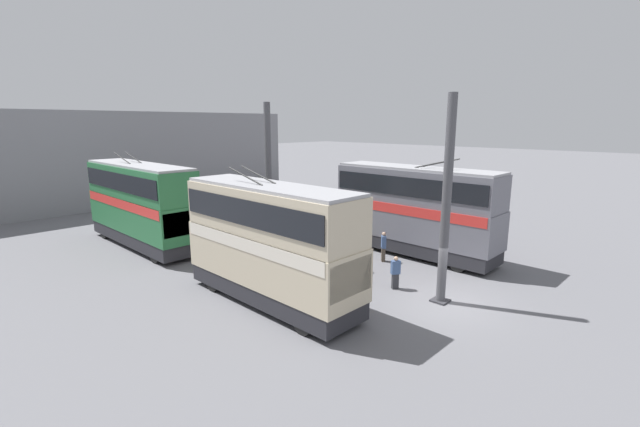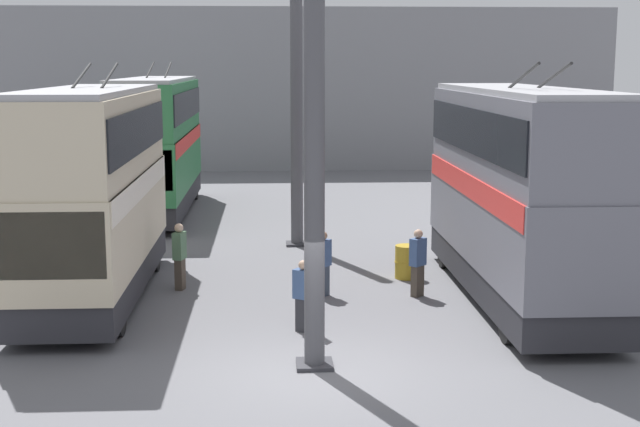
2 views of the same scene
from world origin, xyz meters
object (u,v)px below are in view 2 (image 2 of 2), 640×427
person_aisle_foreground (303,294)px  oil_drum (407,262)px  bus_right_mid (91,182)px  person_by_left_row (418,261)px  bus_right_far (157,138)px  person_by_right_row (180,255)px  bus_left_far (519,182)px  person_aisle_midway (323,262)px

person_aisle_foreground → oil_drum: person_aisle_foreground is taller
bus_right_mid → person_by_left_row: 8.34m
person_aisle_foreground → bus_right_far: bearing=-129.8°
person_by_right_row → person_aisle_foreground: bearing=144.2°
person_by_left_row → person_by_right_row: 6.15m
bus_left_far → person_by_left_row: bus_left_far is taller
bus_left_far → oil_drum: bus_left_far is taller
oil_drum → bus_right_mid: bearing=102.1°
bus_right_far → bus_left_far: bearing=-142.0°
person_by_right_row → oil_drum: bearing=-155.9°
bus_left_far → bus_right_mid: 10.48m
person_by_left_row → person_aisle_midway: (0.16, 2.38, -0.04)m
oil_drum → person_aisle_foreground: bearing=147.8°
bus_right_far → person_aisle_foreground: 16.73m
bus_left_far → person_aisle_midway: (0.62, 4.76, -2.09)m
person_aisle_foreground → oil_drum: 5.64m
person_aisle_foreground → person_by_right_row: (3.84, 3.07, 0.09)m
bus_right_far → oil_drum: 13.91m
person_aisle_midway → oil_drum: (1.76, -2.39, -0.42)m
bus_left_far → person_aisle_midway: size_ratio=6.05×
bus_left_far → oil_drum: 4.19m
bus_right_mid → person_by_right_row: bearing=-67.9°
person_by_left_row → person_by_right_row: size_ratio=0.98×
bus_left_far → person_by_right_row: (1.47, 8.44, -2.04)m
bus_left_far → bus_right_far: size_ratio=0.95×
bus_right_far → person_aisle_midway: (-12.79, -5.70, -2.11)m
person_aisle_foreground → oil_drum: bearing=-179.9°
person_by_right_row → oil_drum: 6.16m
person_by_right_row → oil_drum: size_ratio=1.91×
bus_right_mid → bus_left_far: bearing=-93.6°
bus_left_far → oil_drum: size_ratio=10.98×
bus_right_mid → bus_right_far: (12.76, -0.00, 0.03)m
bus_right_far → person_by_left_row: size_ratio=6.14×
bus_right_mid → person_aisle_foreground: (-3.02, -5.09, -2.12)m
bus_right_mid → person_aisle_midway: size_ratio=5.46×
bus_right_far → person_aisle_midway: size_ratio=6.35×
person_by_left_row → person_by_right_row: bearing=-142.8°
oil_drum → bus_right_far: bearing=36.3°
bus_left_far → bus_right_far: 17.01m
person_aisle_foreground → person_aisle_midway: person_aisle_midway is taller
person_aisle_foreground → person_aisle_midway: (3.00, -0.61, 0.04)m
bus_left_far → person_by_right_row: bearing=80.1°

